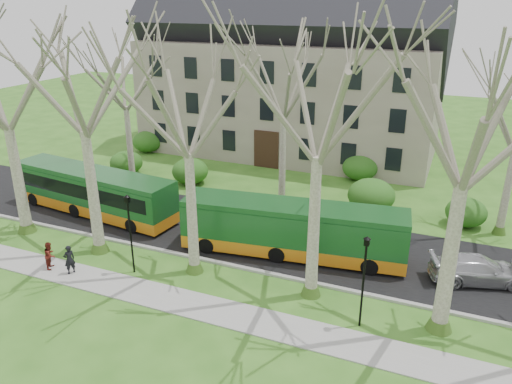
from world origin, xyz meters
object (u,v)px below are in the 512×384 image
at_px(bus_lead, 93,191).
at_px(bus_follow, 293,229).
at_px(pedestrian_b, 50,255).
at_px(pedestrian_a, 69,259).
at_px(sedan, 478,270).

bearing_deg(bus_lead, bus_follow, 4.75).
distance_m(bus_follow, pedestrian_b, 13.13).
height_order(bus_lead, pedestrian_a, bus_lead).
xyz_separation_m(bus_lead, bus_follow, (14.10, -0.39, 0.02)).
xyz_separation_m(bus_lead, sedan, (23.74, 0.44, -0.84)).
relative_size(sedan, pedestrian_a, 2.98).
height_order(bus_follow, pedestrian_a, bus_follow).
distance_m(bus_follow, sedan, 9.72).
relative_size(bus_lead, pedestrian_a, 7.65).
height_order(bus_lead, pedestrian_b, bus_lead).
height_order(sedan, pedestrian_a, pedestrian_a).
relative_size(bus_lead, pedestrian_b, 8.18).
bearing_deg(bus_lead, pedestrian_b, -62.13).
bearing_deg(sedan, bus_lead, 72.93).
bearing_deg(pedestrian_a, bus_lead, -125.18).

